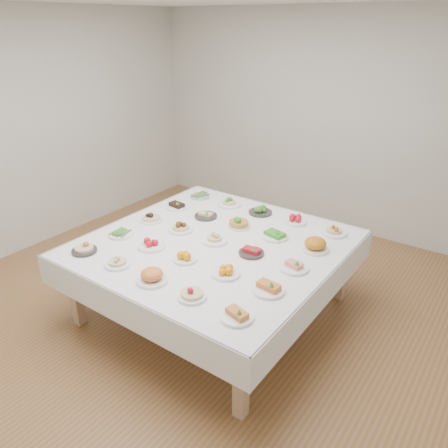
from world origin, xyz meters
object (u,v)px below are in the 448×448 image
Objects in this scene: display_table at (215,249)px; dish_12 at (215,236)px; dish_24 at (334,227)px; dish_0 at (84,246)px.

dish_12 is (-0.01, 0.01, 0.12)m from display_table.
dish_24 is (0.83, 0.80, 0.01)m from dish_12.
dish_0 is at bearing -134.47° from dish_12.
display_table is at bearing -135.42° from dish_24.
display_table is 1.17m from dish_0.
dish_0 reaches higher than display_table.
dish_0 is 1.16m from dish_12.
display_table is 10.17× the size of dish_0.
dish_24 reaches higher than dish_0.
dish_0 is (-0.82, -0.82, 0.12)m from display_table.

